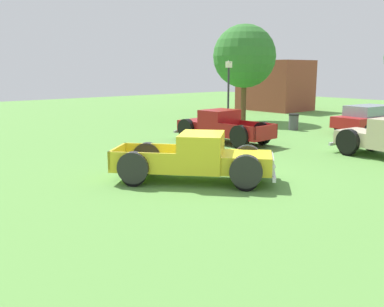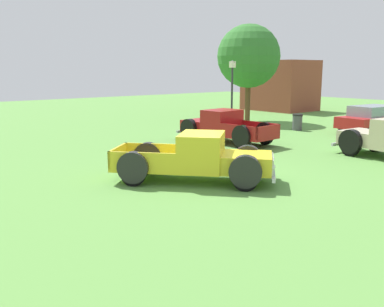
{
  "view_description": "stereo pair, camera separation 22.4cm",
  "coord_description": "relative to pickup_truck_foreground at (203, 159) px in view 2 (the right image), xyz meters",
  "views": [
    {
      "loc": [
        9.94,
        -9.54,
        3.51
      ],
      "look_at": [
        -0.17,
        -0.79,
        0.9
      ],
      "focal_mm": 40.46,
      "sensor_mm": 36.0,
      "label": 1
    },
    {
      "loc": [
        10.09,
        -9.37,
        3.51
      ],
      "look_at": [
        -0.17,
        -0.79,
        0.9
      ],
      "focal_mm": 40.46,
      "sensor_mm": 36.0,
      "label": 2
    }
  ],
  "objects": [
    {
      "name": "ground_plane",
      "position": [
        -0.11,
        0.56,
        -0.74
      ],
      "size": [
        80.0,
        80.0,
        0.0
      ],
      "primitive_type": "plane",
      "color": "#5B9342"
    },
    {
      "name": "pickup_truck_foreground",
      "position": [
        0.0,
        0.0,
        0.0
      ],
      "size": [
        5.0,
        4.65,
        1.55
      ],
      "color": "yellow",
      "rests_on": "ground_plane"
    },
    {
      "name": "pickup_truck_behind_left",
      "position": [
        -5.28,
        5.8,
        0.01
      ],
      "size": [
        5.25,
        2.3,
        1.57
      ],
      "color": "maroon",
      "rests_on": "ground_plane"
    },
    {
      "name": "sedan_distant_b",
      "position": [
        -2.0,
        14.46,
        0.06
      ],
      "size": [
        2.34,
        4.74,
        1.53
      ],
      "color": "#B21E1E",
      "rests_on": "ground_plane"
    },
    {
      "name": "lamp_post_near",
      "position": [
        -8.31,
        9.57,
        1.38
      ],
      "size": [
        0.36,
        0.36,
        4.03
      ],
      "color": "#2D2D33",
      "rests_on": "ground_plane"
    },
    {
      "name": "trash_can",
      "position": [
        -5.34,
        12.03,
        -0.26
      ],
      "size": [
        0.59,
        0.59,
        0.95
      ],
      "color": "#4C4C51",
      "rests_on": "ground_plane"
    },
    {
      "name": "oak_tree_east",
      "position": [
        -10.38,
        13.18,
        3.62
      ],
      "size": [
        4.23,
        4.23,
        6.49
      ],
      "color": "brown",
      "rests_on": "ground_plane"
    },
    {
      "name": "brick_pavilion",
      "position": [
        -14.27,
        21.44,
        1.39
      ],
      "size": [
        5.56,
        4.19,
        4.26
      ],
      "color": "brown",
      "rests_on": "ground_plane"
    }
  ]
}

